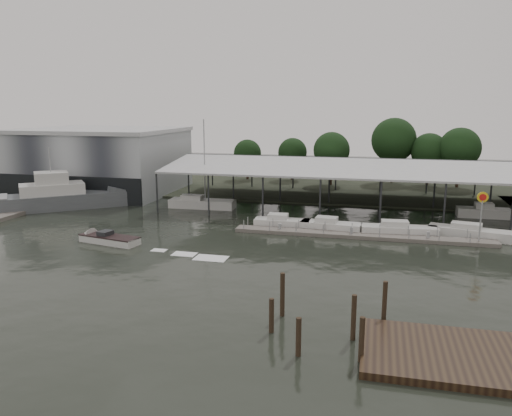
% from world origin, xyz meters
% --- Properties ---
extents(ground, '(200.00, 200.00, 0.00)m').
position_xyz_m(ground, '(0.00, 0.00, 0.00)').
color(ground, black).
rests_on(ground, ground).
extents(land_strip_far, '(140.00, 30.00, 0.30)m').
position_xyz_m(land_strip_far, '(0.00, 42.00, 0.10)').
color(land_strip_far, '#383D2E').
rests_on(land_strip_far, ground).
extents(land_strip_west, '(20.00, 40.00, 0.30)m').
position_xyz_m(land_strip_west, '(-40.00, 30.00, 0.10)').
color(land_strip_west, '#383D2E').
rests_on(land_strip_west, ground).
extents(storage_warehouse, '(24.50, 20.50, 10.50)m').
position_xyz_m(storage_warehouse, '(-28.00, 29.94, 5.29)').
color(storage_warehouse, '#AAB1B5').
rests_on(storage_warehouse, ground).
extents(covered_boat_shed, '(58.24, 24.00, 6.96)m').
position_xyz_m(covered_boat_shed, '(17.00, 28.00, 6.13)').
color(covered_boat_shed, silver).
rests_on(covered_boat_shed, ground).
extents(trawler_dock, '(3.00, 18.00, 0.50)m').
position_xyz_m(trawler_dock, '(-30.00, 14.00, 0.25)').
color(trawler_dock, slate).
rests_on(trawler_dock, ground).
extents(floating_dock, '(28.00, 2.00, 1.40)m').
position_xyz_m(floating_dock, '(15.00, 10.00, 0.20)').
color(floating_dock, slate).
rests_on(floating_dock, ground).
extents(shell_fuel_sign, '(1.10, 0.18, 5.55)m').
position_xyz_m(shell_fuel_sign, '(27.00, 9.99, 3.93)').
color(shell_fuel_sign, '#989B9E').
rests_on(shell_fuel_sign, ground).
extents(grey_trawler, '(17.21, 15.33, 8.84)m').
position_xyz_m(grey_trawler, '(-26.33, 16.26, 1.58)').
color(grey_trawler, '#585D61').
rests_on(grey_trawler, ground).
extents(white_sailboat, '(9.31, 2.89, 12.52)m').
position_xyz_m(white_sailboat, '(-7.45, 21.02, 0.65)').
color(white_sailboat, silver).
rests_on(white_sailboat, ground).
extents(speedboat_underway, '(18.19, 5.65, 2.00)m').
position_xyz_m(speedboat_underway, '(-11.12, 1.55, 0.39)').
color(speedboat_underway, silver).
rests_on(speedboat_underway, ground).
extents(moored_cruiser_0, '(6.52, 2.34, 1.70)m').
position_xyz_m(moored_cruiser_0, '(5.75, 12.29, 0.61)').
color(moored_cruiser_0, silver).
rests_on(moored_cruiser_0, ground).
extents(moored_cruiser_1, '(7.07, 2.95, 1.70)m').
position_xyz_m(moored_cruiser_1, '(11.48, 12.03, 0.61)').
color(moored_cruiser_1, silver).
rests_on(moored_cruiser_1, ground).
extents(moored_cruiser_2, '(8.45, 2.94, 1.70)m').
position_xyz_m(moored_cruiser_2, '(19.04, 11.94, 0.61)').
color(moored_cruiser_2, silver).
rests_on(moored_cruiser_2, ground).
extents(moored_cruiser_3, '(9.08, 4.36, 1.70)m').
position_xyz_m(moored_cruiser_3, '(26.59, 12.66, 0.61)').
color(moored_cruiser_3, silver).
rests_on(moored_cruiser_3, ground).
extents(mooring_pilings, '(7.27, 6.32, 3.68)m').
position_xyz_m(mooring_pilings, '(13.77, -14.78, 1.05)').
color(mooring_pilings, '#37281B').
rests_on(mooring_pilings, ground).
extents(horizon_tree_line, '(67.38, 12.61, 12.01)m').
position_xyz_m(horizon_tree_line, '(22.42, 48.12, 6.47)').
color(horizon_tree_line, '#302015').
rests_on(horizon_tree_line, ground).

